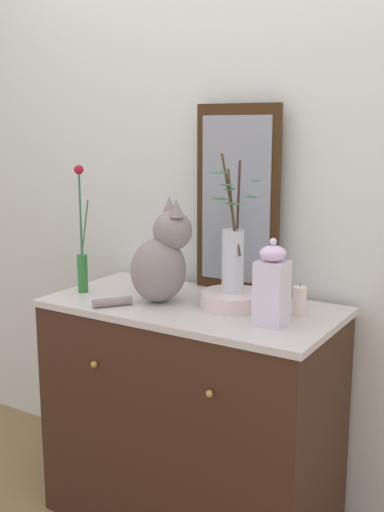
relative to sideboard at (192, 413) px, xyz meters
name	(u,v)px	position (x,y,z in m)	size (l,w,h in m)	color
wall_back	(237,181)	(0.00, 0.35, 0.86)	(4.40, 0.08, 2.60)	silver
sideboard	(192,413)	(0.00, 0.00, 0.00)	(1.08, 0.57, 0.88)	#3B2215
mirror_leaning	(237,200)	(0.05, 0.25, 0.80)	(0.35, 0.03, 0.73)	#3A230F
cat_sitting	(162,259)	(-0.11, -0.03, 0.60)	(0.30, 0.34, 0.39)	gray
vase_slim_green	(82,254)	(-0.45, -0.08, 0.59)	(0.06, 0.04, 0.50)	#2D7732
bowl_porcelain	(232,300)	(0.15, 0.04, 0.46)	(0.23, 0.23, 0.06)	silver
vase_glass_clear	(233,254)	(0.15, 0.04, 0.63)	(0.15, 0.22, 0.50)	silver
jar_lidded_porcelain	(272,286)	(0.35, -0.07, 0.57)	(0.10, 0.10, 0.29)	white
candle_pillar	(300,301)	(0.39, 0.07, 0.49)	(0.05, 0.05, 0.11)	silver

